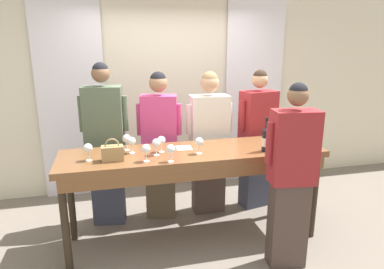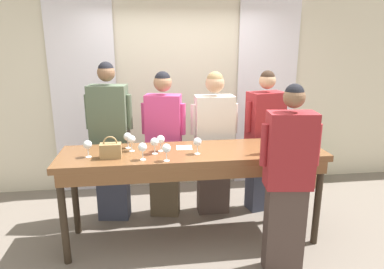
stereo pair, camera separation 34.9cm
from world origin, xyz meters
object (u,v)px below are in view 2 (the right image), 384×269
wine_glass_back_left (197,142)px  host_pouring (288,181)px  wine_glass_center_mid (142,147)px  wine_glass_front_left (161,140)px  wine_glass_front_mid (166,149)px  guest_pink_top (164,143)px  potted_plant (311,164)px  wine_glass_center_left (131,140)px  wine_glass_front_right (88,145)px  handbag (111,150)px  guest_olive_jacket (111,142)px  wine_bottle (266,141)px  wine_glass_center_right (128,137)px  guest_striped_shirt (264,141)px  guest_cream_sweater (214,143)px  wine_glass_back_mid (154,142)px  tasting_bar (193,161)px

wine_glass_back_left → host_pouring: bearing=-36.5°
wine_glass_center_mid → host_pouring: 1.34m
wine_glass_front_left → wine_glass_front_mid: bearing=-82.7°
guest_pink_top → potted_plant: 2.32m
wine_glass_center_left → wine_glass_front_right: bearing=-161.8°
handbag → wine_glass_front_right: size_ratio=1.30×
handbag → guest_pink_top: bearing=52.2°
wine_glass_front_left → potted_plant: 2.62m
wine_glass_front_left → guest_olive_jacket: (-0.55, 0.55, -0.17)m
handbag → host_pouring: size_ratio=0.12×
wine_bottle → wine_glass_center_right: bearing=164.7°
guest_pink_top → host_pouring: (1.01, -1.22, -0.02)m
wine_glass_front_mid → wine_glass_back_left: 0.35m
host_pouring → wine_glass_center_mid: bearing=161.1°
wine_glass_center_left → guest_striped_shirt: (1.57, 0.51, -0.23)m
wine_glass_front_left → potted_plant: (2.23, 1.14, -0.78)m
handbag → wine_glass_back_left: 0.83m
guest_cream_sweater → potted_plant: guest_cream_sweater is taller
wine_glass_back_mid → wine_glass_center_right: bearing=139.6°
guest_cream_sweater → wine_glass_center_right: bearing=-157.8°
guest_cream_sweater → guest_olive_jacket: bearing=-180.0°
handbag → wine_bottle: bearing=-2.9°
wine_glass_center_left → wine_glass_back_mid: 0.26m
wine_bottle → potted_plant: bearing=48.4°
wine_glass_center_mid → guest_cream_sweater: size_ratio=0.10×
wine_glass_front_left → guest_cream_sweater: bearing=40.0°
guest_olive_jacket → host_pouring: 2.03m
wine_glass_front_mid → potted_plant: size_ratio=0.26×
wine_glass_back_mid → guest_olive_jacket: guest_olive_jacket is taller
guest_pink_top → host_pouring: guest_pink_top is taller
guest_striped_shirt → host_pouring: 1.24m
potted_plant → guest_cream_sweater: bearing=-159.4°
wine_glass_back_mid → guest_striped_shirt: bearing=25.3°
handbag → wine_glass_center_right: size_ratio=1.30×
tasting_bar → wine_glass_back_left: 0.24m
guest_pink_top → host_pouring: 1.58m
wine_bottle → tasting_bar: bearing=166.0°
wine_glass_back_left → guest_olive_jacket: (-0.90, 0.69, -0.17)m
host_pouring → potted_plant: 2.22m
wine_glass_center_left → wine_glass_center_right: same height
wine_glass_front_mid → guest_cream_sweater: 1.08m
tasting_bar → wine_glass_center_mid: (-0.50, -0.19, 0.22)m
tasting_bar → guest_pink_top: size_ratio=1.52×
wine_glass_center_left → wine_glass_back_left: (0.64, -0.18, 0.00)m
wine_bottle → guest_striped_shirt: (0.26, 0.77, -0.24)m
wine_glass_front_mid → host_pouring: bearing=-19.6°
wine_glass_front_mid → guest_olive_jacket: bearing=124.6°
wine_glass_center_left → guest_olive_jacket: guest_olive_jacket is taller
wine_glass_front_right → guest_cream_sweater: 1.52m
tasting_bar → guest_cream_sweater: 0.69m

